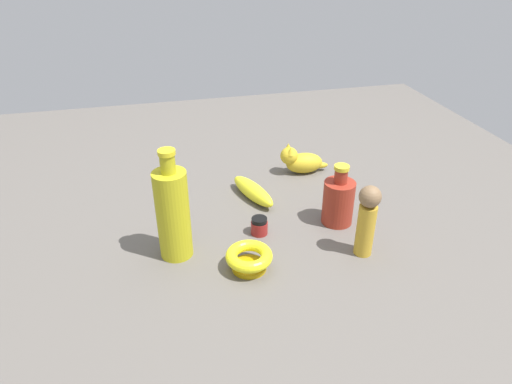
{
  "coord_description": "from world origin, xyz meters",
  "views": [
    {
      "loc": [
        1.01,
        -0.24,
        0.68
      ],
      "look_at": [
        0.0,
        0.0,
        0.07
      ],
      "focal_mm": 32.16,
      "sensor_mm": 36.0,
      "label": 1
    }
  ],
  "objects_px": {
    "bottle_tall": "(173,213)",
    "cat_figurine": "(300,161)",
    "bowl": "(249,258)",
    "bottle_short": "(338,201)",
    "person_figure_adult": "(367,218)",
    "banana": "(253,191)",
    "nail_polish_jar": "(259,226)"
  },
  "relations": [
    {
      "from": "bottle_tall",
      "to": "cat_figurine",
      "type": "xyz_separation_m",
      "value": [
        -0.33,
        0.42,
        -0.07
      ]
    },
    {
      "from": "bowl",
      "to": "cat_figurine",
      "type": "bearing_deg",
      "value": 148.27
    },
    {
      "from": "bottle_short",
      "to": "bowl",
      "type": "distance_m",
      "value": 0.3
    },
    {
      "from": "bottle_tall",
      "to": "bottle_short",
      "type": "relative_size",
      "value": 1.64
    },
    {
      "from": "person_figure_adult",
      "to": "cat_figurine",
      "type": "bearing_deg",
      "value": -178.15
    },
    {
      "from": "banana",
      "to": "cat_figurine",
      "type": "xyz_separation_m",
      "value": [
        -0.12,
        0.18,
        0.02
      ]
    },
    {
      "from": "cat_figurine",
      "to": "bottle_short",
      "type": "bearing_deg",
      "value": 1.01
    },
    {
      "from": "nail_polish_jar",
      "to": "bottle_tall",
      "type": "distance_m",
      "value": 0.23
    },
    {
      "from": "bottle_short",
      "to": "bowl",
      "type": "relative_size",
      "value": 1.55
    },
    {
      "from": "nail_polish_jar",
      "to": "person_figure_adult",
      "type": "distance_m",
      "value": 0.27
    },
    {
      "from": "bottle_tall",
      "to": "banana",
      "type": "xyz_separation_m",
      "value": [
        -0.21,
        0.23,
        -0.09
      ]
    },
    {
      "from": "nail_polish_jar",
      "to": "person_figure_adult",
      "type": "bearing_deg",
      "value": 58.2
    },
    {
      "from": "bottle_tall",
      "to": "bottle_short",
      "type": "bearing_deg",
      "value": 95.32
    },
    {
      "from": "nail_polish_jar",
      "to": "bottle_tall",
      "type": "relative_size",
      "value": 0.17
    },
    {
      "from": "nail_polish_jar",
      "to": "cat_figurine",
      "type": "height_order",
      "value": "cat_figurine"
    },
    {
      "from": "banana",
      "to": "bottle_short",
      "type": "relative_size",
      "value": 1.14
    },
    {
      "from": "banana",
      "to": "bottle_short",
      "type": "distance_m",
      "value": 0.26
    },
    {
      "from": "bottle_short",
      "to": "person_figure_adult",
      "type": "relative_size",
      "value": 0.91
    },
    {
      "from": "bowl",
      "to": "cat_figurine",
      "type": "xyz_separation_m",
      "value": [
        -0.42,
        0.26,
        0.01
      ]
    },
    {
      "from": "cat_figurine",
      "to": "bowl",
      "type": "bearing_deg",
      "value": -31.73
    },
    {
      "from": "cat_figurine",
      "to": "person_figure_adult",
      "type": "distance_m",
      "value": 0.43
    },
    {
      "from": "banana",
      "to": "bowl",
      "type": "height_order",
      "value": "bowl"
    },
    {
      "from": "bottle_short",
      "to": "cat_figurine",
      "type": "xyz_separation_m",
      "value": [
        -0.29,
        -0.01,
        -0.02
      ]
    },
    {
      "from": "bowl",
      "to": "nail_polish_jar",
      "type": "bearing_deg",
      "value": 156.57
    },
    {
      "from": "bottle_tall",
      "to": "nail_polish_jar",
      "type": "bearing_deg",
      "value": 99.49
    },
    {
      "from": "nail_polish_jar",
      "to": "person_figure_adult",
      "type": "xyz_separation_m",
      "value": [
        0.14,
        0.22,
        0.08
      ]
    },
    {
      "from": "bottle_tall",
      "to": "bowl",
      "type": "distance_m",
      "value": 0.2
    },
    {
      "from": "nail_polish_jar",
      "to": "bottle_short",
      "type": "xyz_separation_m",
      "value": [
        -0.0,
        0.21,
        0.04
      ]
    },
    {
      "from": "bottle_tall",
      "to": "cat_figurine",
      "type": "relative_size",
      "value": 1.74
    },
    {
      "from": "banana",
      "to": "cat_figurine",
      "type": "relative_size",
      "value": 1.2
    },
    {
      "from": "cat_figurine",
      "to": "banana",
      "type": "bearing_deg",
      "value": -56.22
    },
    {
      "from": "banana",
      "to": "bowl",
      "type": "distance_m",
      "value": 0.31
    }
  ]
}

